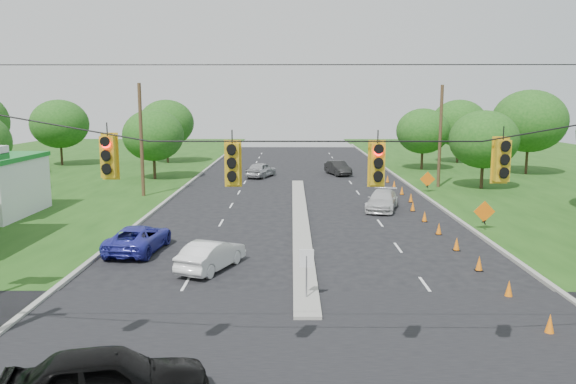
{
  "coord_description": "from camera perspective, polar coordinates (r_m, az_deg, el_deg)",
  "views": [
    {
      "loc": [
        -0.57,
        -14.48,
        7.54
      ],
      "look_at": [
        -0.76,
        14.94,
        2.8
      ],
      "focal_mm": 35.0,
      "sensor_mm": 36.0,
      "label": 1
    }
  ],
  "objects": [
    {
      "name": "work_sign_2",
      "position": [
        48.28,
        13.98,
        1.2
      ],
      "size": [
        1.27,
        0.58,
        1.37
      ],
      "color": "black",
      "rests_on": "ground"
    },
    {
      "name": "silver_car_oncoming",
      "position": [
        56.71,
        -2.76,
        2.28
      ],
      "size": [
        3.26,
        4.84,
        1.53
      ],
      "primitive_type": "imported",
      "rotation": [
        0.0,
        0.0,
        2.79
      ],
      "color": "#A4A4A7",
      "rests_on": "ground"
    },
    {
      "name": "tree_9",
      "position": [
        51.33,
        19.27,
        5.06
      ],
      "size": [
        5.88,
        5.88,
        6.86
      ],
      "color": "black",
      "rests_on": "ground"
    },
    {
      "name": "tree_11",
      "position": [
        72.51,
        16.97,
        6.71
      ],
      "size": [
        6.72,
        6.72,
        7.84
      ],
      "color": "black",
      "rests_on": "ground"
    },
    {
      "name": "median_sign",
      "position": [
        21.37,
        1.89,
        -7.37
      ],
      "size": [
        0.55,
        0.06,
        2.05
      ],
      "color": "gray",
      "rests_on": "ground"
    },
    {
      "name": "cross_street",
      "position": [
        16.34,
        2.45,
        -18.34
      ],
      "size": [
        160.0,
        14.0,
        0.02
      ],
      "primitive_type": "cube",
      "color": "black",
      "rests_on": "ground"
    },
    {
      "name": "cone_11",
      "position": [
        57.16,
        9.49,
        1.8
      ],
      "size": [
        0.32,
        0.32,
        0.7
      ],
      "primitive_type": "cone",
      "color": "orange",
      "rests_on": "ground"
    },
    {
      "name": "cone_12",
      "position": [
        60.6,
        8.97,
        2.22
      ],
      "size": [
        0.32,
        0.32,
        0.7
      ],
      "primitive_type": "cone",
      "color": "orange",
      "rests_on": "ground"
    },
    {
      "name": "tree_6",
      "position": [
        71.22,
        -12.24,
        6.86
      ],
      "size": [
        6.72,
        6.72,
        7.84
      ],
      "color": "black",
      "rests_on": "ground"
    },
    {
      "name": "cone_4",
      "position": [
        33.38,
        15.08,
        -3.61
      ],
      "size": [
        0.32,
        0.32,
        0.7
      ],
      "primitive_type": "cone",
      "color": "orange",
      "rests_on": "ground"
    },
    {
      "name": "cone_3",
      "position": [
        30.1,
        16.75,
        -5.06
      ],
      "size": [
        0.32,
        0.32,
        0.7
      ],
      "primitive_type": "cone",
      "color": "orange",
      "rests_on": "ground"
    },
    {
      "name": "cone_5",
      "position": [
        36.7,
        13.71,
        -2.41
      ],
      "size": [
        0.32,
        0.32,
        0.7
      ],
      "primitive_type": "cone",
      "color": "orange",
      "rests_on": "ground"
    },
    {
      "name": "signal_span",
      "position": [
        13.73,
        2.53,
        -1.63
      ],
      "size": [
        25.6,
        0.32,
        9.0
      ],
      "color": "#422D1C",
      "rests_on": "ground"
    },
    {
      "name": "white_sedan",
      "position": [
        25.82,
        -7.79,
        -6.34
      ],
      "size": [
        2.88,
        4.36,
        1.36
      ],
      "primitive_type": "imported",
      "rotation": [
        0.0,
        0.0,
        2.75
      ],
      "color": "silver",
      "rests_on": "ground"
    },
    {
      "name": "cone_1",
      "position": [
        23.74,
        21.52,
        -9.14
      ],
      "size": [
        0.32,
        0.32,
        0.7
      ],
      "primitive_type": "cone",
      "color": "orange",
      "rests_on": "ground"
    },
    {
      "name": "median",
      "position": [
        36.28,
        1.26,
        -2.85
      ],
      "size": [
        1.0,
        34.0,
        0.18
      ],
      "primitive_type": "cube",
      "color": "gray",
      "rests_on": "ground"
    },
    {
      "name": "tree_10",
      "position": [
        63.46,
        23.31,
        6.64
      ],
      "size": [
        7.56,
        7.56,
        8.82
      ],
      "color": "black",
      "rests_on": "ground"
    },
    {
      "name": "curb_left",
      "position": [
        46.11,
        -11.57,
        -0.45
      ],
      "size": [
        0.25,
        110.0,
        0.16
      ],
      "primitive_type": "cube",
      "color": "gray",
      "rests_on": "ground"
    },
    {
      "name": "cone_9",
      "position": [
        50.33,
        10.74,
        0.78
      ],
      "size": [
        0.32,
        0.32,
        0.7
      ],
      "primitive_type": "cone",
      "color": "orange",
      "rests_on": "ground"
    },
    {
      "name": "black_sedan",
      "position": [
        15.0,
        -17.91,
        -17.84
      ],
      "size": [
        5.24,
        3.06,
        1.68
      ],
      "primitive_type": "imported",
      "rotation": [
        0.0,
        0.0,
        1.8
      ],
      "color": "black",
      "rests_on": "ground"
    },
    {
      "name": "work_sign_1",
      "position": [
        35.01,
        19.32,
        -1.98
      ],
      "size": [
        1.27,
        0.58,
        1.37
      ],
      "color": "black",
      "rests_on": "ground"
    },
    {
      "name": "blue_pickup",
      "position": [
        29.6,
        -14.93,
        -4.56
      ],
      "size": [
        2.72,
        5.09,
        1.36
      ],
      "primitive_type": "imported",
      "rotation": [
        0.0,
        0.0,
        3.04
      ],
      "color": "#2B2EA0",
      "rests_on": "ground"
    },
    {
      "name": "silver_car_far",
      "position": [
        40.0,
        9.55,
        -0.84
      ],
      "size": [
        3.14,
        5.08,
        1.37
      ],
      "primitive_type": "imported",
      "rotation": [
        0.0,
        0.0,
        -0.28
      ],
      "color": "silver",
      "rests_on": "ground"
    },
    {
      "name": "cone_10",
      "position": [
        53.74,
        10.08,
        1.32
      ],
      "size": [
        0.32,
        0.32,
        0.7
      ],
      "primitive_type": "cone",
      "color": "orange",
      "rests_on": "ground"
    },
    {
      "name": "dark_car_receding",
      "position": [
        58.7,
        5.09,
        2.44
      ],
      "size": [
        2.72,
        4.62,
        1.44
      ],
      "primitive_type": "imported",
      "rotation": [
        0.0,
        0.0,
        0.29
      ],
      "color": "black",
      "rests_on": "ground"
    },
    {
      "name": "cone_0",
      "position": [
        20.71,
        25.05,
        -12.05
      ],
      "size": [
        0.32,
        0.32,
        0.7
      ],
      "primitive_type": "cone",
      "color": "orange",
      "rests_on": "ground"
    },
    {
      "name": "utility_pole_far_right",
      "position": [
        51.27,
        15.2,
        5.43
      ],
      "size": [
        0.28,
        0.28,
        9.0
      ],
      "primitive_type": "cylinder",
      "color": "#422D1C",
      "rests_on": "ground"
    },
    {
      "name": "cone_13",
      "position": [
        64.04,
        8.51,
        2.6
      ],
      "size": [
        0.32,
        0.32,
        0.7
      ],
      "primitive_type": "cone",
      "color": "orange",
      "rests_on": "ground"
    },
    {
      "name": "tree_5",
      "position": [
        56.2,
        -13.53,
        5.63
      ],
      "size": [
        5.88,
        5.88,
        6.86
      ],
      "color": "black",
      "rests_on": "ground"
    },
    {
      "name": "tree_4",
      "position": [
        71.96,
        -22.19,
        6.42
      ],
      "size": [
        6.72,
        6.72,
        7.84
      ],
      "color": "black",
      "rests_on": "ground"
    },
    {
      "name": "cone_2",
      "position": [
        26.88,
        18.85,
        -6.86
      ],
      "size": [
        0.32,
        0.32,
        0.7
      ],
      "primitive_type": "cone",
      "color": "orange",
      "rests_on": "ground"
    },
    {
      "name": "cone_6",
      "position": [
        40.05,
        12.57,
        -1.41
      ],
      "size": [
        0.32,
        0.32,
        0.7
      ],
      "primitive_type": "cone",
      "color": "orange",
      "rests_on": "ground"
    },
    {
      "name": "curb_right",
      "position": [
        46.36,
        13.67,
        -0.47
      ],
      "size": [
        0.25,
        110.0,
        0.16
      ],
      "primitive_type": "cube",
      "color": "gray",
      "rests_on": "ground"
    },
    {
      "name": "cone_7",
      "position": [
        43.55,
        12.38,
        -0.57
      ],
      "size": [
        0.32,
        0.32,
        0.7
      ],
      "primitive_type": "cone",
      "color": "orange",
      "rests_on": "ground"
    },
    {
      "name": "utility_pole_far_left",
      "position": [
        46.15,
        -14.67,
        5.08
      ],
      "size": [
        0.28,
        0.28,
        9.0
      ],
      "primitive_type": "cylinder",
      "color": "#422D1C",
      "rests_on": "ground"
    },
    {
      "name": "tree_12",
      "position": [
        64.24,
        13.55,
        6.04
      ],
      "size": [
        5.88,
        5.88,
        6.86
      ],
      "color": "black",
      "rests_on": "ground"
    },
    {
      "name": "cone_8",
      "position": [
        46.93,
        11.5,
        0.15
      ],
      "size": [
        0.32,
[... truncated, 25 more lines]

